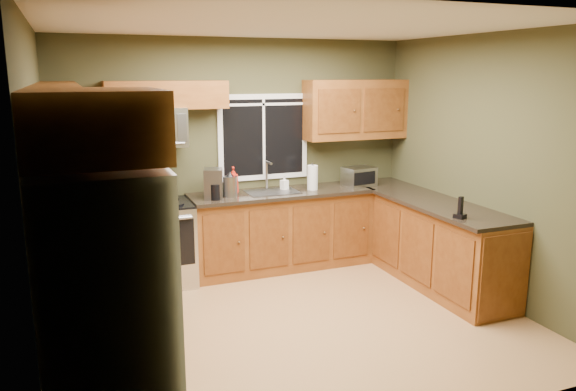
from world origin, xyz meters
TOP-DOWN VIEW (x-y plane):
  - floor at (0.00, 0.00)m, footprint 4.20×4.20m
  - ceiling at (0.00, 0.00)m, footprint 4.20×4.20m
  - back_wall at (0.00, 1.80)m, footprint 4.20×0.00m
  - front_wall at (0.00, -1.80)m, footprint 4.20×0.00m
  - left_wall at (-2.10, 0.00)m, footprint 0.00×3.60m
  - right_wall at (2.10, 0.00)m, footprint 0.00×3.60m
  - window at (0.30, 1.78)m, footprint 1.12×0.03m
  - base_cabinets_left at (-1.80, 0.48)m, footprint 0.60×2.65m
  - countertop_left at (-1.78, 0.48)m, footprint 0.65×2.65m
  - base_cabinets_back at (0.42, 1.50)m, footprint 2.17×0.60m
  - countertop_back at (0.42, 1.48)m, footprint 2.17×0.65m
  - base_cabinets_peninsula at (1.80, 0.54)m, footprint 0.60×2.52m
  - countertop_peninsula at (1.78, 0.55)m, footprint 0.65×2.50m
  - upper_cabinets_left at (-1.94, 0.48)m, footprint 0.33×2.65m
  - upper_cabinets_back_left at (-0.85, 1.64)m, footprint 1.30×0.33m
  - upper_cabinets_back_right at (1.45, 1.64)m, footprint 1.30×0.33m
  - upper_cabinet_over_fridge at (-1.74, -1.30)m, footprint 0.72×0.90m
  - refrigerator at (-1.74, -1.30)m, footprint 0.74×0.90m
  - range at (-1.05, 1.47)m, footprint 0.76×0.69m
  - microwave at (-1.05, 1.61)m, footprint 0.76×0.41m
  - sink at (0.30, 1.49)m, footprint 0.60×0.42m
  - toaster_oven at (1.43, 1.45)m, footprint 0.41×0.34m
  - coffee_maker at (-0.42, 1.41)m, footprint 0.26×0.31m
  - kettle at (-0.22, 1.43)m, footprint 0.18×0.18m
  - paper_towel_roll at (0.79, 1.44)m, footprint 0.13×0.13m
  - soap_bottle_a at (-0.15, 1.55)m, footprint 0.14×0.14m
  - soap_bottle_b at (0.48, 1.56)m, footprint 0.10×0.10m
  - cordless_phone at (1.56, -0.31)m, footprint 0.12×0.12m

SIDE VIEW (x-z plane):
  - floor at x=0.00m, z-range 0.00..0.00m
  - base_cabinets_peninsula at x=1.80m, z-range 0.00..0.90m
  - base_cabinets_left at x=-1.80m, z-range 0.00..0.90m
  - base_cabinets_back at x=0.42m, z-range 0.00..0.90m
  - range at x=-1.05m, z-range 0.00..0.94m
  - refrigerator at x=-1.74m, z-range 0.00..1.80m
  - countertop_left at x=-1.78m, z-range 0.90..0.94m
  - countertop_back at x=0.42m, z-range 0.90..0.94m
  - countertop_peninsula at x=1.78m, z-range 0.90..0.94m
  - sink at x=0.30m, z-range 0.77..1.13m
  - cordless_phone at x=1.56m, z-range 0.90..1.11m
  - soap_bottle_b at x=0.48m, z-range 0.94..1.11m
  - toaster_oven at x=1.43m, z-range 0.94..1.17m
  - kettle at x=-0.22m, z-range 0.93..1.21m
  - paper_towel_roll at x=0.79m, z-range 0.92..1.25m
  - coffee_maker at x=-0.42m, z-range 0.93..1.26m
  - soap_bottle_a at x=-0.15m, z-range 0.94..1.26m
  - back_wall at x=0.00m, z-range -0.75..3.45m
  - front_wall at x=0.00m, z-range -0.75..3.45m
  - left_wall at x=-2.10m, z-range -0.45..3.15m
  - right_wall at x=2.10m, z-range -0.45..3.15m
  - window at x=0.30m, z-range 1.04..2.06m
  - microwave at x=-1.05m, z-range 1.52..1.94m
  - upper_cabinets_left at x=-1.94m, z-range 1.50..2.22m
  - upper_cabinets_back_right at x=1.45m, z-range 1.50..2.22m
  - upper_cabinet_over_fridge at x=-1.74m, z-range 1.84..2.22m
  - upper_cabinets_back_left at x=-0.85m, z-range 1.92..2.22m
  - ceiling at x=0.00m, z-range 2.70..2.70m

